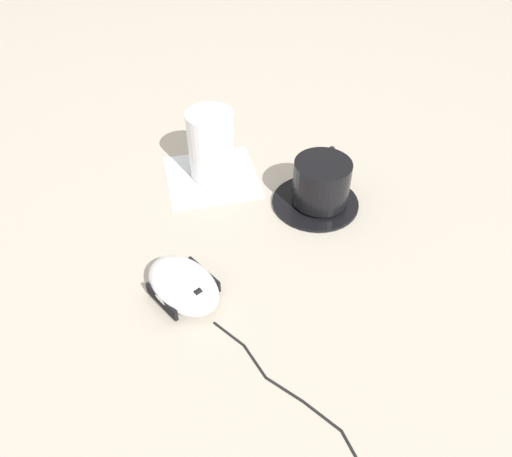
{
  "coord_description": "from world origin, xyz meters",
  "views": [
    {
      "loc": [
        0.51,
        -0.2,
        0.47
      ],
      "look_at": [
        0.07,
        -0.03,
        0.03
      ],
      "focal_mm": 35.0,
      "sensor_mm": 36.0,
      "label": 1
    }
  ],
  "objects_px": {
    "saucer": "(315,201)",
    "computer_mouse": "(183,285)",
    "drinking_glass": "(211,144)",
    "coffee_cup": "(322,181)"
  },
  "relations": [
    {
      "from": "saucer",
      "to": "coffee_cup",
      "type": "xyz_separation_m",
      "value": [
        0.0,
        0.01,
        0.04
      ]
    },
    {
      "from": "computer_mouse",
      "to": "drinking_glass",
      "type": "height_order",
      "value": "drinking_glass"
    },
    {
      "from": "saucer",
      "to": "drinking_glass",
      "type": "xyz_separation_m",
      "value": [
        -0.13,
        -0.12,
        0.05
      ]
    },
    {
      "from": "computer_mouse",
      "to": "drinking_glass",
      "type": "bearing_deg",
      "value": 153.95
    },
    {
      "from": "saucer",
      "to": "computer_mouse",
      "type": "relative_size",
      "value": 1.02
    },
    {
      "from": "saucer",
      "to": "coffee_cup",
      "type": "relative_size",
      "value": 1.31
    },
    {
      "from": "computer_mouse",
      "to": "drinking_glass",
      "type": "xyz_separation_m",
      "value": [
        -0.22,
        0.11,
        0.04
      ]
    },
    {
      "from": "coffee_cup",
      "to": "saucer",
      "type": "bearing_deg",
      "value": -96.8
    },
    {
      "from": "drinking_glass",
      "to": "saucer",
      "type": "bearing_deg",
      "value": 42.93
    },
    {
      "from": "saucer",
      "to": "coffee_cup",
      "type": "height_order",
      "value": "coffee_cup"
    }
  ]
}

